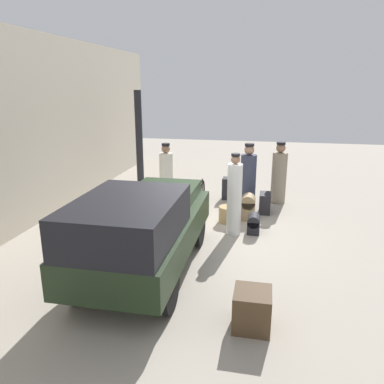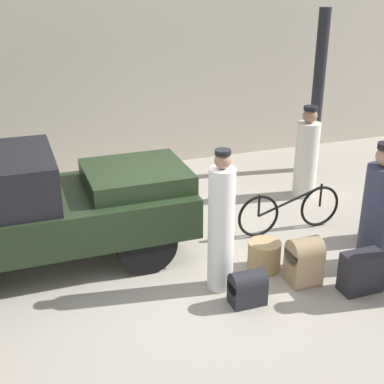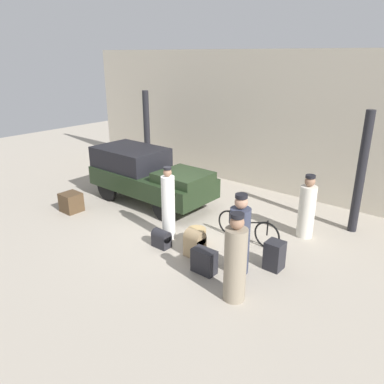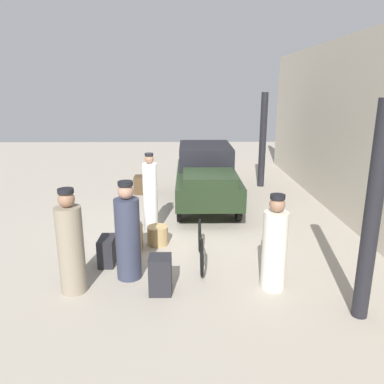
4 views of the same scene
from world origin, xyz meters
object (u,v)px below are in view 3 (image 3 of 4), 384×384
porter_carrying_trunk (235,262)px  suitcase_small_leather (274,255)px  suitcase_tan_flat (204,261)px  porter_with_bicycle (239,238)px  trunk_barrel_dark (161,238)px  trunk_umber_medium (71,202)px  porter_lifting_near_truck (307,209)px  wicker_basket (197,236)px  truck (147,174)px  bicycle (248,229)px  suitcase_black_upright (195,242)px  porter_standing_middle (168,206)px

porter_carrying_trunk → suitcase_small_leather: (0.07, 1.43, -0.48)m
suitcase_tan_flat → porter_with_bicycle: bearing=42.6°
suitcase_small_leather → suitcase_tan_flat: bearing=-134.6°
trunk_barrel_dark → trunk_umber_medium: (-3.54, -0.12, 0.05)m
suitcase_tan_flat → trunk_barrel_dark: suitcase_tan_flat is taller
porter_lifting_near_truck → trunk_barrel_dark: size_ratio=3.68×
wicker_basket → suitcase_tan_flat: bearing=-44.0°
wicker_basket → porter_carrying_trunk: size_ratio=0.25×
truck → bicycle: size_ratio=2.29×
trunk_barrel_dark → truck: bearing=142.3°
suitcase_small_leather → porter_with_bicycle: bearing=-132.1°
wicker_basket → trunk_umber_medium: trunk_umber_medium is taller
trunk_barrel_dark → wicker_basket: bearing=49.7°
suitcase_black_upright → trunk_umber_medium: (-4.42, -0.30, -0.06)m
bicycle → suitcase_tan_flat: bearing=-88.8°
suitcase_tan_flat → trunk_umber_medium: 5.02m
porter_carrying_trunk → trunk_umber_medium: (-6.01, 0.46, -0.52)m
bicycle → porter_with_bicycle: (0.57, -1.28, 0.45)m
trunk_barrel_dark → suitcase_black_upright: bearing=11.6°
porter_with_bicycle → porter_standing_middle: size_ratio=0.94×
porter_lifting_near_truck → truck: bearing=-169.6°
porter_lifting_near_truck → suitcase_black_upright: size_ratio=2.53×
bicycle → suitcase_black_upright: 1.47m
wicker_basket → suitcase_black_upright: suitcase_black_upright is taller
trunk_barrel_dark → suitcase_small_leather: (2.53, 0.85, 0.09)m
suitcase_black_upright → porter_with_bicycle: bearing=4.1°
truck → porter_standing_middle: size_ratio=2.14×
porter_carrying_trunk → suitcase_tan_flat: size_ratio=3.33×
bicycle → suitcase_tan_flat: 1.78m
porter_carrying_trunk → porter_lifting_near_truck: porter_carrying_trunk is taller
trunk_umber_medium → suitcase_tan_flat: bearing=-1.2°
suitcase_tan_flat → trunk_barrel_dark: 1.49m
bicycle → porter_lifting_near_truck: porter_lifting_near_truck is taller
porter_lifting_near_truck → trunk_umber_medium: 6.60m
suitcase_tan_flat → trunk_umber_medium: size_ratio=0.95×
suitcase_small_leather → porter_lifting_near_truck: bearing=94.2°
trunk_barrel_dark → trunk_umber_medium: 3.55m
porter_standing_middle → suitcase_black_upright: (1.06, -0.27, -0.53)m
porter_carrying_trunk → wicker_basket: bearing=147.0°
porter_with_bicycle → truck: bearing=160.2°
bicycle → suitcase_black_upright: (-0.55, -1.36, -0.01)m
bicycle → porter_standing_middle: size_ratio=0.94×
bicycle → porter_carrying_trunk: size_ratio=0.99×
truck → suitcase_tan_flat: 4.42m
porter_with_bicycle → suitcase_black_upright: 1.22m
porter_carrying_trunk → trunk_barrel_dark: size_ratio=3.97×
porter_carrying_trunk → suitcase_black_upright: 1.82m
bicycle → trunk_umber_medium: bicycle is taller
porter_standing_middle → suitcase_black_upright: 1.21m
truck → trunk_umber_medium: bearing=-120.7°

